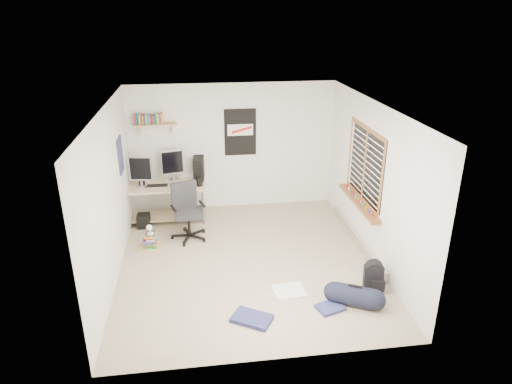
{
  "coord_description": "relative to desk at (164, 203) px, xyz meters",
  "views": [
    {
      "loc": [
        -0.73,
        -6.37,
        3.81
      ],
      "look_at": [
        0.17,
        0.14,
        1.14
      ],
      "focal_mm": 32.0,
      "sensor_mm": 36.0,
      "label": 1
    }
  ],
  "objects": [
    {
      "name": "office_chair",
      "position": [
        0.46,
        -0.81,
        0.12
      ],
      "size": [
        0.82,
        0.82,
        1.0
      ],
      "primitive_type": "cube",
      "rotation": [
        0.0,
        0.0,
        0.3
      ],
      "color": "#242427",
      "rests_on": "floor"
    },
    {
      "name": "right_wall",
      "position": [
        3.37,
        -1.73,
        0.89
      ],
      "size": [
        0.01,
        4.5,
        2.5
      ],
      "primitive_type": "cube",
      "color": "silver",
      "rests_on": "ground"
    },
    {
      "name": "ceiling",
      "position": [
        1.37,
        -1.73,
        2.14
      ],
      "size": [
        4.0,
        4.5,
        0.01
      ],
      "primitive_type": "cube",
      "color": "white",
      "rests_on": "ground"
    },
    {
      "name": "monitor_right",
      "position": [
        0.2,
        0.27,
        0.59
      ],
      "size": [
        0.45,
        0.2,
        0.48
      ],
      "primitive_type": "cube",
      "rotation": [
        0.0,
        0.0,
        0.23
      ],
      "color": "#ABACB0",
      "rests_on": "desk"
    },
    {
      "name": "subwoofer",
      "position": [
        -0.38,
        -0.27,
        -0.22
      ],
      "size": [
        0.24,
        0.24,
        0.25
      ],
      "primitive_type": "cube",
      "rotation": [
        0.0,
        0.0,
        -0.08
      ],
      "color": "black",
      "rests_on": "floor"
    },
    {
      "name": "speaker_right",
      "position": [
        0.68,
        -0.15,
        0.43
      ],
      "size": [
        0.11,
        0.11,
        0.17
      ],
      "primitive_type": "cube",
      "rotation": [
        0.0,
        0.0,
        0.41
      ],
      "color": "black",
      "rests_on": "desk"
    },
    {
      "name": "monitor_left",
      "position": [
        -0.38,
        -0.02,
        0.58
      ],
      "size": [
        0.44,
        0.17,
        0.47
      ],
      "primitive_type": "cube",
      "rotation": [
        0.0,
        0.0,
        -0.16
      ],
      "color": "#A8A8AD",
      "rests_on": "desk"
    },
    {
      "name": "duffel_bag",
      "position": [
        2.69,
        -3.1,
        -0.22
      ],
      "size": [
        0.39,
        0.39,
        0.57
      ],
      "primitive_type": "cylinder",
      "rotation": [
        0.0,
        0.0,
        -0.49
      ],
      "color": "black",
      "rests_on": "floor"
    },
    {
      "name": "tshirt",
      "position": [
        1.86,
        -2.69,
        -0.34
      ],
      "size": [
        0.48,
        0.42,
        0.04
      ],
      "primitive_type": "cube",
      "rotation": [
        0.0,
        0.0,
        0.09
      ],
      "color": "silver",
      "rests_on": "floor"
    },
    {
      "name": "jeans_a",
      "position": [
        1.25,
        -3.24,
        -0.33
      ],
      "size": [
        0.6,
        0.54,
        0.06
      ],
      "primitive_type": "cube",
      "rotation": [
        0.0,
        0.0,
        -0.55
      ],
      "color": "navy",
      "rests_on": "floor"
    },
    {
      "name": "baseboard_heater",
      "position": [
        3.32,
        -1.43,
        -0.28
      ],
      "size": [
        0.08,
        2.5,
        0.18
      ],
      "primitive_type": "cube",
      "color": "#B7B2A8",
      "rests_on": "floor"
    },
    {
      "name": "keyboard",
      "position": [
        -0.11,
        -0.02,
        0.36
      ],
      "size": [
        0.41,
        0.15,
        0.02
      ],
      "primitive_type": "cube",
      "rotation": [
        0.0,
        0.0,
        0.0
      ],
      "color": "black",
      "rests_on": "desk"
    },
    {
      "name": "floor",
      "position": [
        1.37,
        -1.73,
        -0.37
      ],
      "size": [
        4.0,
        4.5,
        0.01
      ],
      "primitive_type": "cube",
      "color": "gray",
      "rests_on": "ground"
    },
    {
      "name": "jeans_b",
      "position": [
        2.34,
        -3.15,
        -0.34
      ],
      "size": [
        0.42,
        0.36,
        0.04
      ],
      "primitive_type": "cube",
      "rotation": [
        0.0,
        0.0,
        0.31
      ],
      "color": "navy",
      "rests_on": "floor"
    },
    {
      "name": "left_wall",
      "position": [
        -0.64,
        -1.73,
        0.89
      ],
      "size": [
        0.01,
        4.5,
        2.5
      ],
      "primitive_type": "cube",
      "color": "silver",
      "rests_on": "ground"
    },
    {
      "name": "window",
      "position": [
        3.32,
        -1.43,
        1.08
      ],
      "size": [
        0.1,
        1.5,
        1.26
      ],
      "primitive_type": "cube",
      "color": "brown",
      "rests_on": "right_wall"
    },
    {
      "name": "backpack",
      "position": [
        3.07,
        -2.8,
        -0.16
      ],
      "size": [
        0.31,
        0.27,
        0.36
      ],
      "primitive_type": "cube",
      "rotation": [
        0.0,
        0.0,
        -0.24
      ],
      "color": "black",
      "rests_on": "floor"
    },
    {
      "name": "speaker_left",
      "position": [
        -0.38,
        0.02,
        0.44
      ],
      "size": [
        0.12,
        0.12,
        0.18
      ],
      "primitive_type": "cube",
      "rotation": [
        0.0,
        0.0,
        0.37
      ],
      "color": "black",
      "rests_on": "desk"
    },
    {
      "name": "pc_tower",
      "position": [
        0.68,
        0.27,
        0.56
      ],
      "size": [
        0.22,
        0.42,
        0.43
      ],
      "primitive_type": "cube",
      "rotation": [
        0.0,
        0.0,
        -0.07
      ],
      "color": "black",
      "rests_on": "desk"
    },
    {
      "name": "desk",
      "position": [
        0.0,
        0.0,
        0.0
      ],
      "size": [
        1.71,
        1.22,
        0.71
      ],
      "primitive_type": "cube",
      "rotation": [
        0.0,
        0.0,
        -0.38
      ],
      "color": "tan",
      "rests_on": "floor"
    },
    {
      "name": "book_stack",
      "position": [
        -0.21,
        -1.05,
        -0.21
      ],
      "size": [
        0.45,
        0.39,
        0.27
      ],
      "primitive_type": "cube",
      "rotation": [
        0.0,
        0.0,
        -0.16
      ],
      "color": "olive",
      "rests_on": "floor"
    },
    {
      "name": "desk_lamp",
      "position": [
        -0.19,
        -1.07,
        0.02
      ],
      "size": [
        0.18,
        0.22,
        0.19
      ],
      "primitive_type": "cube",
      "rotation": [
        0.0,
        0.0,
        -0.41
      ],
      "color": "silver",
      "rests_on": "book_stack"
    },
    {
      "name": "poster_back_wall",
      "position": [
        1.52,
        0.5,
        1.19
      ],
      "size": [
        0.62,
        0.03,
        0.92
      ],
      "primitive_type": "cube",
      "color": "black",
      "rests_on": "back_wall"
    },
    {
      "name": "wall_shelf",
      "position": [
        -0.08,
        0.41,
        1.42
      ],
      "size": [
        0.8,
        0.22,
        0.24
      ],
      "primitive_type": "cube",
      "color": "tan",
      "rests_on": "back_wall"
    },
    {
      "name": "back_wall",
      "position": [
        1.37,
        0.52,
        0.89
      ],
      "size": [
        4.0,
        0.01,
        2.5
      ],
      "primitive_type": "cube",
      "color": "silver",
      "rests_on": "ground"
    },
    {
      "name": "poster_left_wall",
      "position": [
        -0.62,
        -0.53,
        1.14
      ],
      "size": [
        0.02,
        0.42,
        0.6
      ],
      "primitive_type": "cube",
      "color": "navy",
      "rests_on": "left_wall"
    }
  ]
}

